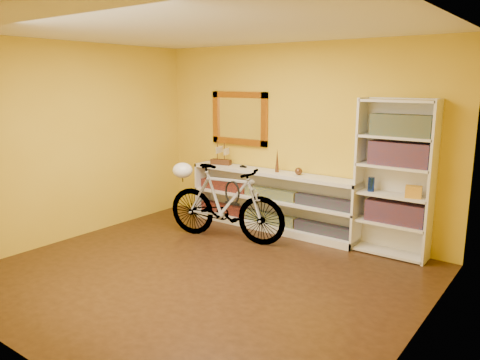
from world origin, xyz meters
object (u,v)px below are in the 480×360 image
Objects in this scene: bookcase at (394,179)px; helmet at (183,170)px; bicycle at (226,203)px; console_unit at (271,201)px.

bookcase is 6.73× the size of helmet.
helmet is at bearing -161.25° from bookcase.
console_unit is at bearing -30.02° from bicycle.
console_unit is at bearing 43.78° from helmet.
bicycle is at bearing 11.18° from helmet.
bookcase reaches higher than console_unit.
bookcase reaches higher than helmet.
helmet is (-2.61, -0.89, -0.06)m from bookcase.
helmet is (-0.65, -0.13, 0.39)m from bicycle.
bicycle is 6.12× the size of helmet.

